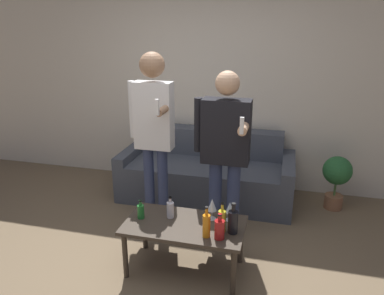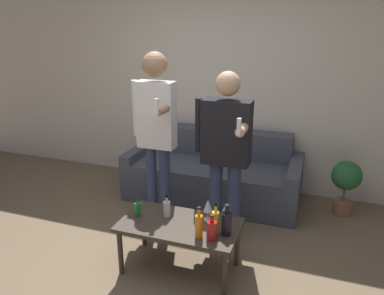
{
  "view_description": "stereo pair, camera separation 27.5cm",
  "coord_description": "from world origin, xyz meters",
  "px_view_note": "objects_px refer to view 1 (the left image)",
  "views": [
    {
      "loc": [
        0.97,
        -2.44,
        2.05
      ],
      "look_at": [
        0.17,
        0.69,
        0.95
      ],
      "focal_mm": 35.0,
      "sensor_mm": 36.0,
      "label": 1
    },
    {
      "loc": [
        1.23,
        -2.36,
        2.05
      ],
      "look_at": [
        0.17,
        0.69,
        0.95
      ],
      "focal_mm": 35.0,
      "sensor_mm": 36.0,
      "label": 2
    }
  ],
  "objects_px": {
    "bottle_orange": "(222,220)",
    "couch": "(207,174)",
    "coffee_table": "(185,229)",
    "person_standing_right": "(225,145)",
    "person_standing_left": "(154,126)"
  },
  "relations": [
    {
      "from": "bottle_orange",
      "to": "couch",
      "type": "bearing_deg",
      "value": 106.5
    },
    {
      "from": "coffee_table",
      "to": "person_standing_right",
      "type": "relative_size",
      "value": 0.61
    },
    {
      "from": "bottle_orange",
      "to": "person_standing_right",
      "type": "height_order",
      "value": "person_standing_right"
    },
    {
      "from": "bottle_orange",
      "to": "person_standing_left",
      "type": "xyz_separation_m",
      "value": [
        -0.8,
        0.67,
        0.54
      ]
    },
    {
      "from": "person_standing_left",
      "to": "person_standing_right",
      "type": "relative_size",
      "value": 1.09
    },
    {
      "from": "coffee_table",
      "to": "couch",
      "type": "bearing_deg",
      "value": 94.83
    },
    {
      "from": "coffee_table",
      "to": "person_standing_left",
      "type": "relative_size",
      "value": 0.56
    },
    {
      "from": "couch",
      "to": "coffee_table",
      "type": "bearing_deg",
      "value": -85.17
    },
    {
      "from": "couch",
      "to": "bottle_orange",
      "type": "relative_size",
      "value": 8.05
    },
    {
      "from": "bottle_orange",
      "to": "person_standing_left",
      "type": "distance_m",
      "value": 1.18
    },
    {
      "from": "person_standing_left",
      "to": "coffee_table",
      "type": "bearing_deg",
      "value": -52.76
    },
    {
      "from": "couch",
      "to": "coffee_table",
      "type": "relative_size",
      "value": 2.03
    },
    {
      "from": "bottle_orange",
      "to": "person_standing_right",
      "type": "xyz_separation_m",
      "value": [
        -0.1,
        0.64,
        0.41
      ]
    },
    {
      "from": "couch",
      "to": "coffee_table",
      "type": "distance_m",
      "value": 1.47
    },
    {
      "from": "couch",
      "to": "bottle_orange",
      "type": "height_order",
      "value": "couch"
    }
  ]
}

